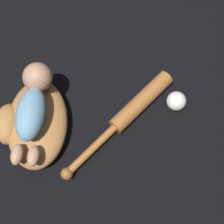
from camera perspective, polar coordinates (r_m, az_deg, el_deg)
ground_plane at (r=1.21m, az=-11.44°, el=-3.57°), size 6.00×6.00×0.00m
baseball_glove at (r=1.18m, az=-14.32°, el=-2.02°), size 0.38×0.30×0.10m
baby_figure at (r=1.10m, az=-14.24°, el=1.55°), size 0.36×0.19×0.11m
baseball_bat at (r=1.18m, az=3.42°, el=0.03°), size 0.35×0.48×0.06m
baseball at (r=1.21m, az=11.68°, el=1.97°), size 0.08×0.08×0.08m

